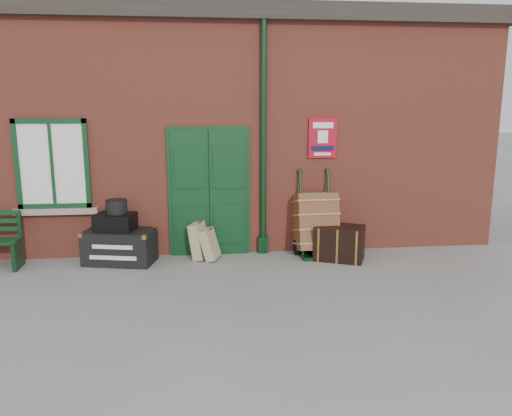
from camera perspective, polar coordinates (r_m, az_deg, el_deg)
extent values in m
plane|color=gray|center=(7.63, -2.74, -8.36)|extent=(80.00, 80.00, 0.00)
cube|color=#A94836|center=(10.68, -4.03, 8.34)|extent=(10.00, 4.00, 4.00)
cube|color=#38302B|center=(10.78, -4.20, 19.82)|extent=(10.30, 4.30, 0.30)
cube|color=#0E3519|center=(8.75, -5.37, 1.66)|extent=(1.42, 0.12, 2.32)
cube|color=white|center=(9.01, -22.27, 4.67)|extent=(1.20, 0.08, 1.50)
cylinder|color=black|center=(8.67, 0.87, 7.61)|extent=(0.10, 0.10, 4.00)
cube|color=#B10C22|center=(8.90, 7.61, 7.94)|extent=(0.50, 0.03, 0.70)
cube|color=black|center=(9.02, -25.57, -4.81)|extent=(0.08, 0.46, 0.46)
cube|color=black|center=(8.71, -15.30, -4.27)|extent=(1.24, 0.86, 0.57)
cube|color=black|center=(8.61, -15.77, -1.55)|extent=(0.71, 0.58, 0.28)
cylinder|color=black|center=(8.58, -15.64, 0.15)|extent=(0.41, 0.41, 0.23)
cube|color=tan|center=(8.70, -6.52, -3.70)|extent=(0.39, 0.50, 0.64)
cube|color=tan|center=(8.61, -5.32, -4.12)|extent=(0.41, 0.47, 0.55)
cube|color=black|center=(8.82, 7.06, -5.45)|extent=(0.59, 0.44, 0.06)
cylinder|color=black|center=(8.77, 5.22, -0.66)|extent=(0.06, 0.41, 1.46)
cylinder|color=black|center=(8.90, 8.38, -0.55)|extent=(0.06, 0.41, 1.46)
cylinder|color=black|center=(8.92, 4.61, -4.47)|extent=(0.07, 0.28, 0.28)
cylinder|color=black|center=(9.09, 8.72, -4.26)|extent=(0.07, 0.28, 0.28)
cube|color=brown|center=(8.84, 6.83, -1.58)|extent=(0.74, 0.80, 1.08)
cube|color=black|center=(8.70, 9.52, -3.95)|extent=(0.96, 0.82, 0.59)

